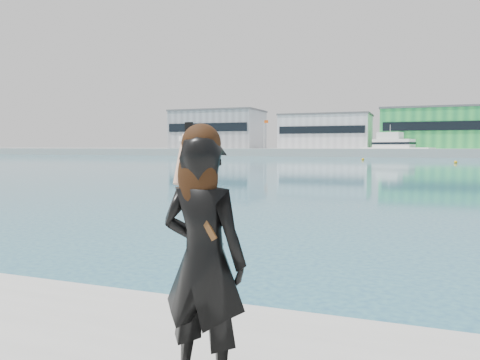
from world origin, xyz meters
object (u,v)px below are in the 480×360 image
(motor_yacht, at_px, (395,148))
(woman, at_px, (203,253))
(buoy_near, at_px, (456,163))
(buoy_far, at_px, (363,160))

(motor_yacht, relative_size, woman, 9.65)
(woman, bearing_deg, buoy_near, -90.39)
(buoy_far, distance_m, woman, 85.08)
(motor_yacht, relative_size, buoy_near, 35.10)
(buoy_near, bearing_deg, woman, -95.20)
(buoy_near, relative_size, buoy_far, 1.00)
(motor_yacht, distance_m, woman, 118.85)
(buoy_far, bearing_deg, motor_yacht, 83.15)
(buoy_near, height_order, woman, woman)
(buoy_near, height_order, buoy_far, same)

